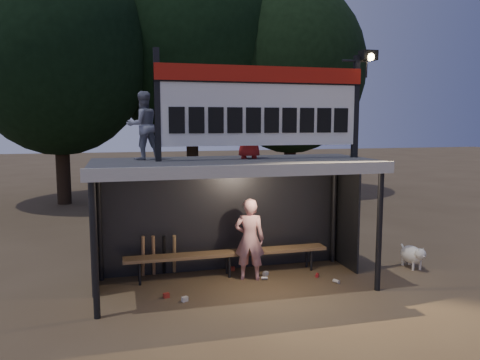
% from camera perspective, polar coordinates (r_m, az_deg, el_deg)
% --- Properties ---
extents(ground, '(80.00, 80.00, 0.00)m').
position_cam_1_polar(ground, '(8.85, -0.62, -12.66)').
color(ground, '#4E3C27').
rests_on(ground, ground).
extents(player, '(0.66, 0.54, 1.56)m').
position_cam_1_polar(player, '(8.93, 1.17, -7.22)').
color(player, white).
rests_on(player, ground).
extents(child_a, '(0.70, 0.62, 1.21)m').
position_cam_1_polar(child_a, '(8.51, -11.76, 6.49)').
color(child_a, gray).
rests_on(child_a, dugout_shelter).
extents(child_b, '(0.55, 0.40, 1.05)m').
position_cam_1_polar(child_b, '(8.64, 1.10, 6.14)').
color(child_b, '#A01B18').
rests_on(child_b, dugout_shelter).
extents(dugout_shelter, '(5.10, 2.08, 2.32)m').
position_cam_1_polar(dugout_shelter, '(8.64, -1.02, -0.52)').
color(dugout_shelter, '#38383A').
rests_on(dugout_shelter, ground).
extents(scoreboard_assembly, '(4.10, 0.27, 1.99)m').
position_cam_1_polar(scoreboard_assembly, '(8.47, 3.08, 9.34)').
color(scoreboard_assembly, black).
rests_on(scoreboard_assembly, dugout_shelter).
extents(bench, '(4.00, 0.35, 0.48)m').
position_cam_1_polar(bench, '(9.22, -1.45, -9.01)').
color(bench, olive).
rests_on(bench, ground).
extents(tree_left, '(6.46, 6.46, 9.27)m').
position_cam_1_polar(tree_left, '(18.37, -21.35, 14.51)').
color(tree_left, black).
rests_on(tree_left, ground).
extents(tree_mid, '(7.22, 7.22, 10.36)m').
position_cam_1_polar(tree_mid, '(20.06, -5.98, 16.16)').
color(tree_mid, black).
rests_on(tree_mid, ground).
extents(tree_right, '(6.08, 6.08, 8.72)m').
position_cam_1_polar(tree_right, '(19.98, 6.25, 13.36)').
color(tree_right, black).
rests_on(tree_right, ground).
extents(dog, '(0.36, 0.81, 0.49)m').
position_cam_1_polar(dog, '(10.35, 20.32, -8.54)').
color(dog, white).
rests_on(dog, ground).
extents(bats, '(0.68, 0.35, 0.84)m').
position_cam_1_polar(bats, '(9.29, -9.87, -9.02)').
color(bats, '#A6774D').
rests_on(bats, ground).
extents(litter, '(3.27, 1.48, 0.08)m').
position_cam_1_polar(litter, '(8.93, 1.61, -12.21)').
color(litter, '#AF2E1E').
rests_on(litter, ground).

